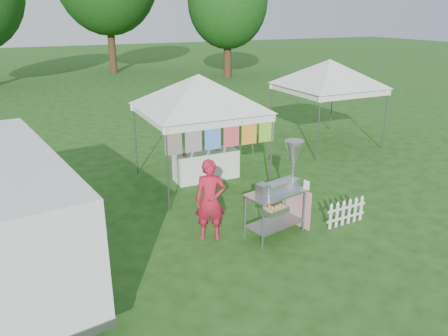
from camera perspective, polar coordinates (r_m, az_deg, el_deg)
ground at (r=9.54m, az=5.24°, el=-8.66°), size 120.00×120.00×0.00m
canopy_main at (r=11.62m, az=-3.35°, el=12.10°), size 4.24×4.24×3.45m
canopy_right at (r=15.76m, az=13.70°, el=13.61°), size 4.24×4.24×3.45m
tree_right at (r=32.52m, az=0.48°, el=20.88°), size 5.60×5.60×8.42m
donut_cart at (r=9.21m, az=7.82°, el=-1.79°), size 1.46×1.24×2.00m
vendor at (r=9.01m, az=-1.81°, el=-4.24°), size 0.74×0.63×1.73m
picket_fence at (r=10.17m, az=15.67°, el=-5.67°), size 1.08×0.07×0.56m
display_table at (r=12.44m, az=-2.36°, el=0.40°), size 1.80×0.70×0.82m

